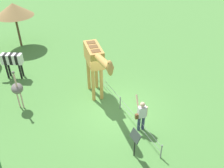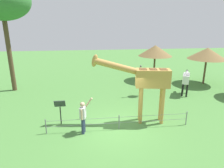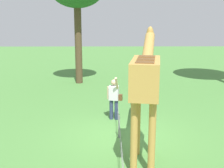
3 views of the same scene
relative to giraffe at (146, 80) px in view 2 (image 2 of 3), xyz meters
The scene contains 10 objects.
ground_plane 2.76m from the giraffe, 19.45° to the left, with size 60.00×60.00×0.00m, color #4C843D.
giraffe is the anchor object (origin of this frame).
visitor 3.56m from the giraffe, 14.09° to the left, with size 0.64×0.59×1.75m.
zebra 5.64m from the giraffe, 138.12° to the right, with size 1.15×1.72×1.66m.
ostrich 4.09m from the giraffe, 103.43° to the right, with size 0.70×0.56×2.25m.
shade_hut_near 8.31m from the giraffe, 111.84° to the right, with size 2.97×2.97×3.17m.
shade_hut_far 9.29m from the giraffe, 138.98° to the right, with size 3.13×3.13×3.09m.
tree_east 11.45m from the giraffe, 36.02° to the right, with size 3.91×3.91×7.90m.
info_sign 4.57m from the giraffe, ahead, with size 0.56×0.21×1.32m.
wire_fence 2.47m from the giraffe, 24.63° to the left, with size 7.05×0.05×0.75m.
Camera 2 is at (1.43, 8.92, 5.07)m, focal length 32.14 mm.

